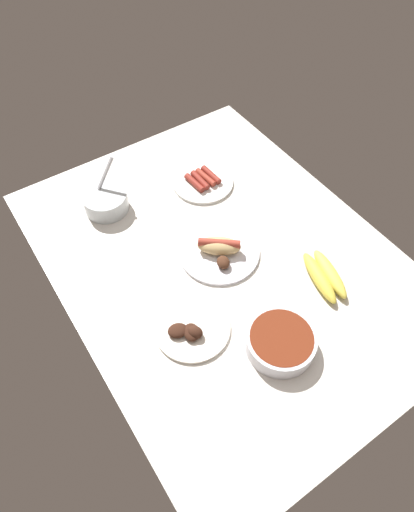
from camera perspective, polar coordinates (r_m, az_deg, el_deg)
The scene contains 7 objects.
ground_plane at distance 131.05cm, azimuth 2.04°, elevation -0.58°, with size 120.00×90.00×3.00cm, color silver.
bowl_chili at distance 113.94cm, azimuth 9.38°, elevation -10.69°, with size 17.52×17.52×5.09cm.
plate_sausages at distance 149.89cm, azimuth -0.53°, elevation 9.51°, with size 20.13×20.13×3.02cm.
banana_bunch at distance 128.09cm, azimuth 14.77°, elevation -2.42°, with size 18.65×11.57×3.56cm.
plate_hotdog_assembled at distance 129.29cm, azimuth 1.49°, elevation 0.78°, with size 23.72×23.72×5.61cm.
plate_grilled_meat at distance 116.30cm, azimuth -2.05°, elevation -9.23°, with size 19.86×19.86×3.91cm.
bowl_coleslaw at distance 143.61cm, azimuth -12.81°, elevation 6.89°, with size 13.83×13.83×15.88cm.
Camera 1 is at (-62.44, 47.51, 103.47)cm, focal length 31.36 mm.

